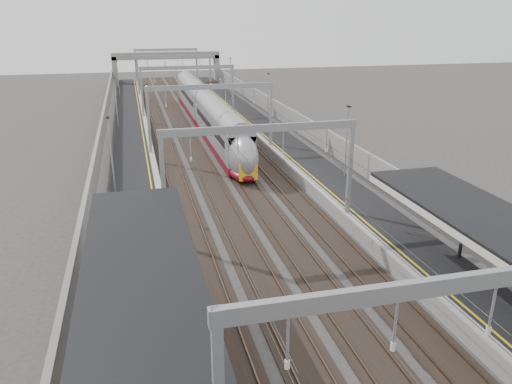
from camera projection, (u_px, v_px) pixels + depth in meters
platform_left at (134, 151)px, 53.04m from camera, size 4.00×120.00×1.00m
platform_right at (278, 142)px, 56.71m from camera, size 4.00×120.00×1.00m
tracks at (208, 150)px, 55.02m from camera, size 11.40×140.00×0.20m
overhead_line at (198, 86)px, 59.03m from camera, size 13.00×140.00×6.60m
canopy_left at (148, 379)px, 13.11m from camera, size 4.40×30.00×4.24m
overbridge at (166, 60)px, 103.53m from camera, size 22.00×2.20×6.90m
wall_left at (101, 142)px, 51.94m from camera, size 0.30×120.00×3.20m
wall_right at (305, 131)px, 57.07m from camera, size 0.30×120.00×3.20m
train at (208, 116)px, 63.02m from camera, size 2.61×47.52×4.13m
signal_green at (147, 91)px, 81.32m from camera, size 0.32×0.32×3.48m
signal_red_near at (206, 97)px, 75.12m from camera, size 0.32×0.32×3.48m
signal_red_far at (211, 88)px, 84.16m from camera, size 0.32×0.32×3.48m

